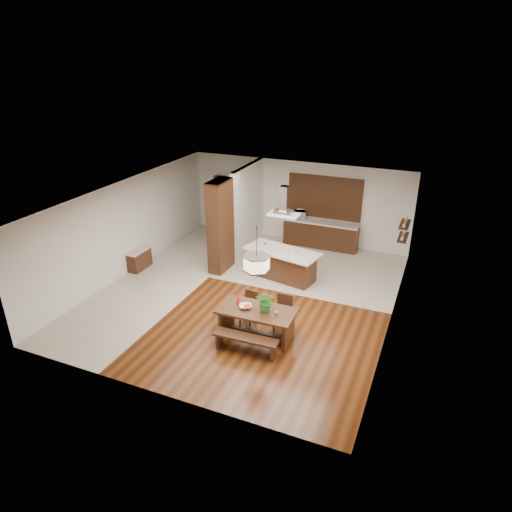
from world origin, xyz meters
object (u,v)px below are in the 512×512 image
at_px(pendant_lantern, 257,253).
at_px(microwave, 299,214).
at_px(dining_bench, 246,344).
at_px(foliage_plant, 266,301).
at_px(dining_chair_left, 248,307).
at_px(range_hood, 284,201).
at_px(island_cup, 294,251).
at_px(dining_table, 257,317).
at_px(fruit_bowl, 245,306).
at_px(kitchen_island, 282,264).
at_px(dining_chair_right, 282,313).
at_px(hallway_console, 140,260).

height_order(pendant_lantern, microwave, pendant_lantern).
height_order(dining_bench, foliage_plant, foliage_plant).
distance_m(dining_chair_left, range_hood, 3.37).
bearing_deg(island_cup, dining_table, -87.40).
relative_size(dining_table, fruit_bowl, 6.28).
distance_m(kitchen_island, range_hood, 1.99).
relative_size(dining_chair_left, kitchen_island, 0.35).
distance_m(dining_bench, dining_chair_right, 1.34).
height_order(foliage_plant, microwave, foliage_plant).
distance_m(foliage_plant, microwave, 6.14).
distance_m(dining_table, fruit_bowl, 0.37).
relative_size(fruit_bowl, island_cup, 2.16).
bearing_deg(dining_chair_left, kitchen_island, 99.45).
relative_size(dining_chair_left, dining_chair_right, 0.92).
bearing_deg(dining_table, pendant_lantern, 116.57).
bearing_deg(fruit_bowl, foliage_plant, 8.71).
bearing_deg(fruit_bowl, microwave, 96.17).
xyz_separation_m(dining_chair_right, fruit_bowl, (-0.74, -0.59, 0.35)).
relative_size(hallway_console, pendant_lantern, 0.67).
height_order(dining_chair_left, fruit_bowl, fruit_bowl).
xyz_separation_m(foliage_plant, kitchen_island, (-0.73, 3.17, -0.55)).
xyz_separation_m(dining_chair_left, kitchen_island, (-0.04, 2.67, 0.06)).
bearing_deg(dining_chair_right, microwave, 103.34).
xyz_separation_m(pendant_lantern, kitchen_island, (-0.51, 3.23, -1.77)).
relative_size(hallway_console, dining_table, 0.47).
bearing_deg(kitchen_island, pendant_lantern, -69.32).
bearing_deg(dining_bench, island_cup, 92.33).
bearing_deg(dining_table, foliage_plant, 15.33).
xyz_separation_m(dining_chair_right, pendant_lantern, (-0.45, -0.57, 1.79)).
distance_m(fruit_bowl, kitchen_island, 3.27).
bearing_deg(kitchen_island, dining_table, -69.32).
distance_m(hallway_console, kitchen_island, 4.56).
distance_m(dining_chair_left, dining_chair_right, 0.93).
relative_size(dining_chair_right, fruit_bowl, 3.06).
bearing_deg(dining_table, dining_chair_left, 130.36).
bearing_deg(dining_chair_right, fruit_bowl, -142.04).
distance_m(dining_bench, kitchen_island, 3.94).
bearing_deg(pendant_lantern, range_hood, 99.04).
bearing_deg(dining_chair_right, dining_table, -129.06).
height_order(fruit_bowl, microwave, microwave).
bearing_deg(dining_chair_left, dining_table, -41.07).
bearing_deg(island_cup, pendant_lantern, -87.40).
xyz_separation_m(hallway_console, range_hood, (4.40, 1.16, 2.15)).
relative_size(hallway_console, foliage_plant, 1.68).
height_order(hallway_console, foliage_plant, foliage_plant).
distance_m(dining_table, dining_chair_left, 0.75).
xyz_separation_m(hallway_console, foliage_plant, (5.13, -2.01, 0.72)).
xyz_separation_m(dining_chair_right, kitchen_island, (-0.97, 2.65, 0.02)).
bearing_deg(kitchen_island, microwave, 110.14).
height_order(dining_chair_right, foliage_plant, foliage_plant).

